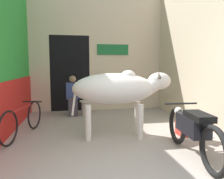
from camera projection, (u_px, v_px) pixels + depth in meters
name	position (u px, v px, depth m)	size (l,w,h in m)	color
wall_back_with_doorway	(86.00, 58.00, 7.14)	(4.18, 0.93, 3.99)	beige
wall_right_with_door	(205.00, 42.00, 4.91)	(0.22, 4.75, 3.99)	beige
cow	(118.00, 89.00, 4.28)	(1.99, 0.79, 1.34)	silver
motorcycle_near	(192.00, 129.00, 3.39)	(0.58, 1.89, 0.78)	black
bicycle	(23.00, 120.00, 4.40)	(0.56, 1.67, 0.65)	black
shopkeeper_seated	(73.00, 95.00, 6.24)	(0.37, 0.33, 1.14)	#3D3842
plastic_stool	(86.00, 107.00, 6.31)	(0.36, 0.36, 0.42)	beige
crate	(188.00, 128.00, 4.50)	(0.44, 0.32, 0.28)	red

